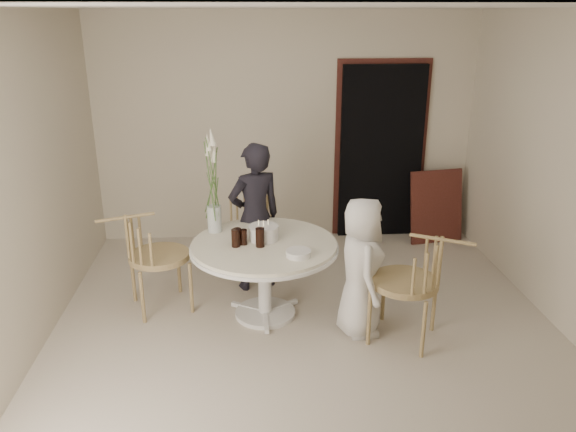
{
  "coord_description": "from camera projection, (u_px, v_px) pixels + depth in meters",
  "views": [
    {
      "loc": [
        -0.5,
        -4.37,
        2.67
      ],
      "look_at": [
        -0.13,
        0.3,
        0.96
      ],
      "focal_mm": 35.0,
      "sensor_mm": 36.0,
      "label": 1
    }
  ],
  "objects": [
    {
      "name": "ground",
      "position": [
        305.0,
        327.0,
        5.04
      ],
      "size": [
        4.5,
        4.5,
        0.0
      ],
      "primitive_type": "plane",
      "color": "#BDAFA1",
      "rests_on": "ground"
    },
    {
      "name": "room_shell",
      "position": [
        307.0,
        151.0,
        4.49
      ],
      "size": [
        4.5,
        4.5,
        4.5
      ],
      "color": "silver",
      "rests_on": "ground"
    },
    {
      "name": "doorway",
      "position": [
        381.0,
        153.0,
        6.82
      ],
      "size": [
        1.0,
        0.1,
        2.1
      ],
      "primitive_type": "cube",
      "color": "black",
      "rests_on": "ground"
    },
    {
      "name": "door_trim",
      "position": [
        380.0,
        147.0,
        6.84
      ],
      "size": [
        1.12,
        0.03,
        2.22
      ],
      "primitive_type": "cube",
      "color": "#56231D",
      "rests_on": "ground"
    },
    {
      "name": "table",
      "position": [
        264.0,
        254.0,
        5.04
      ],
      "size": [
        1.33,
        1.33,
        0.73
      ],
      "color": "silver",
      "rests_on": "ground"
    },
    {
      "name": "picture_frame",
      "position": [
        436.0,
        206.0,
        6.82
      ],
      "size": [
        0.69,
        0.31,
        0.88
      ],
      "primitive_type": "cube",
      "rotation": [
        -0.17,
        0.0,
        0.18
      ],
      "color": "#56231D",
      "rests_on": "ground"
    },
    {
      "name": "chair_far",
      "position": [
        252.0,
        218.0,
        6.05
      ],
      "size": [
        0.54,
        0.57,
        0.88
      ],
      "rotation": [
        0.0,
        0.0,
        -0.16
      ],
      "color": "#A28E58",
      "rests_on": "ground"
    },
    {
      "name": "chair_right",
      "position": [
        422.0,
        274.0,
        4.62
      ],
      "size": [
        0.73,
        0.72,
        0.99
      ],
      "rotation": [
        0.0,
        0.0,
        -2.07
      ],
      "color": "#A28E58",
      "rests_on": "ground"
    },
    {
      "name": "chair_left",
      "position": [
        143.0,
        248.0,
        5.13
      ],
      "size": [
        0.69,
        0.67,
        0.98
      ],
      "rotation": [
        0.0,
        0.0,
        1.93
      ],
      "color": "#A28E58",
      "rests_on": "ground"
    },
    {
      "name": "girl",
      "position": [
        255.0,
        217.0,
        5.55
      ],
      "size": [
        0.65,
        0.55,
        1.51
      ],
      "primitive_type": "imported",
      "rotation": [
        0.0,
        0.0,
        3.55
      ],
      "color": "black",
      "rests_on": "ground"
    },
    {
      "name": "boy",
      "position": [
        361.0,
        267.0,
        4.78
      ],
      "size": [
        0.41,
        0.62,
        1.24
      ],
      "primitive_type": "imported",
      "rotation": [
        0.0,
        0.0,
        1.61
      ],
      "color": "silver",
      "rests_on": "ground"
    },
    {
      "name": "birthday_cake",
      "position": [
        264.0,
        233.0,
        5.05
      ],
      "size": [
        0.27,
        0.27,
        0.18
      ],
      "rotation": [
        0.0,
        0.0,
        0.31
      ],
      "color": "white",
      "rests_on": "table"
    },
    {
      "name": "cola_tumbler_a",
      "position": [
        237.0,
        237.0,
        4.93
      ],
      "size": [
        0.07,
        0.07,
        0.15
      ],
      "primitive_type": "cylinder",
      "rotation": [
        0.0,
        0.0,
        0.0
      ],
      "color": "black",
      "rests_on": "table"
    },
    {
      "name": "cola_tumbler_b",
      "position": [
        260.0,
        238.0,
        4.89
      ],
      "size": [
        0.09,
        0.09,
        0.17
      ],
      "primitive_type": "cylinder",
      "rotation": [
        0.0,
        0.0,
        -0.11
      ],
      "color": "black",
      "rests_on": "table"
    },
    {
      "name": "cola_tumbler_c",
      "position": [
        236.0,
        238.0,
        4.89
      ],
      "size": [
        0.08,
        0.08,
        0.16
      ],
      "primitive_type": "cylinder",
      "rotation": [
        0.0,
        0.0,
        -0.12
      ],
      "color": "black",
      "rests_on": "table"
    },
    {
      "name": "cola_tumbler_d",
      "position": [
        244.0,
        237.0,
        4.94
      ],
      "size": [
        0.06,
        0.06,
        0.14
      ],
      "primitive_type": "cylinder",
      "rotation": [
        0.0,
        0.0,
        0.0
      ],
      "color": "black",
      "rests_on": "table"
    },
    {
      "name": "plate_stack",
      "position": [
        298.0,
        253.0,
        4.71
      ],
      "size": [
        0.25,
        0.25,
        0.05
      ],
      "primitive_type": "cylinder",
      "rotation": [
        0.0,
        0.0,
        0.19
      ],
      "color": "silver",
      "rests_on": "table"
    },
    {
      "name": "flower_vase",
      "position": [
        213.0,
        192.0,
        5.13
      ],
      "size": [
        0.13,
        0.13,
        0.98
      ],
      "rotation": [
        0.0,
        0.0,
        0.12
      ],
      "color": "silver",
      "rests_on": "table"
    }
  ]
}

